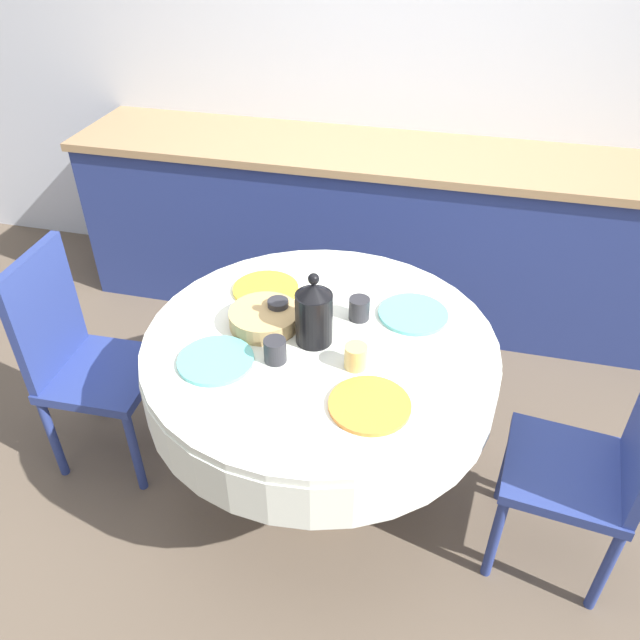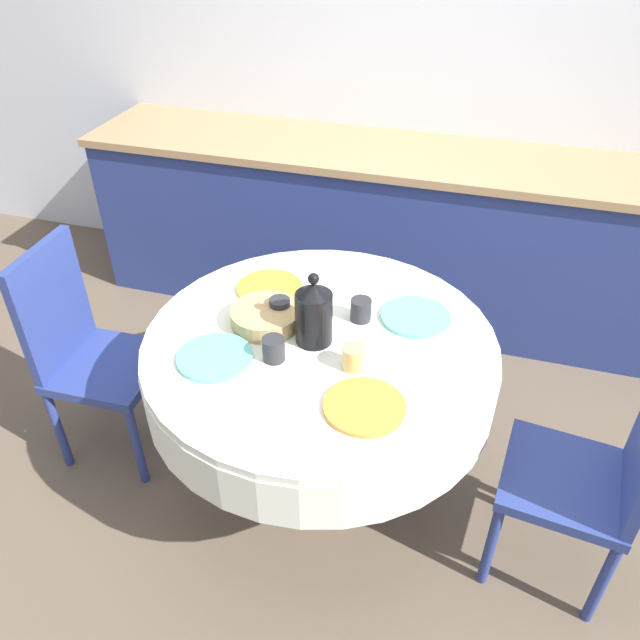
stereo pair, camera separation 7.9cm
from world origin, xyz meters
name	(u,v)px [view 2 (the right image)]	position (x,y,z in m)	size (l,w,h in m)	color
ground_plane	(320,481)	(0.00, 0.00, 0.00)	(12.00, 12.00, 0.00)	brown
wall_back	(416,52)	(0.00, 1.70, 1.30)	(7.00, 0.05, 2.60)	silver
kitchen_counter	(392,232)	(0.00, 1.36, 0.46)	(3.24, 0.64, 0.91)	navy
dining_table	(320,367)	(0.00, 0.00, 0.62)	(1.23, 1.23, 0.75)	brown
chair_left	(599,470)	(0.95, -0.11, 0.52)	(0.44, 0.44, 0.95)	navy
chair_right	(86,347)	(-0.96, -0.03, 0.52)	(0.41, 0.41, 0.95)	navy
plate_near_left	(215,357)	(-0.30, -0.20, 0.76)	(0.25, 0.25, 0.01)	#60BCB7
cup_near_left	(274,349)	(-0.11, -0.15, 0.79)	(0.07, 0.07, 0.08)	#28282D
plate_near_right	(364,406)	(0.22, -0.28, 0.76)	(0.25, 0.25, 0.01)	orange
cup_near_right	(354,358)	(0.15, -0.11, 0.79)	(0.07, 0.07, 0.08)	#DBB766
plate_far_left	(270,288)	(-0.27, 0.24, 0.76)	(0.25, 0.25, 0.01)	yellow
cup_far_left	(280,309)	(-0.17, 0.07, 0.79)	(0.07, 0.07, 0.08)	#28282D
plate_far_right	(415,317)	(0.29, 0.21, 0.76)	(0.25, 0.25, 0.01)	#60BCB7
cup_far_right	(361,310)	(0.11, 0.15, 0.79)	(0.07, 0.07, 0.08)	#28282D
coffee_carafe	(314,313)	(-0.02, -0.01, 0.86)	(0.13, 0.13, 0.27)	black
bread_basket	(266,316)	(-0.21, 0.03, 0.78)	(0.25, 0.25, 0.06)	tan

